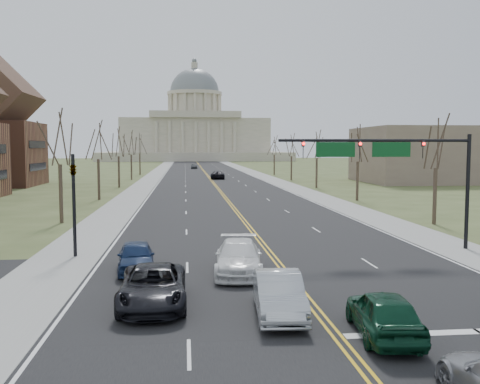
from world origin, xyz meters
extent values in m
plane|color=#404D26|center=(0.00, 0.00, 0.00)|extent=(600.00, 600.00, 0.00)
cube|color=black|center=(0.00, 110.00, 0.01)|extent=(20.00, 380.00, 0.01)
cube|color=black|center=(0.00, 6.00, 0.01)|extent=(120.00, 14.00, 0.01)
cube|color=gray|center=(-12.00, 110.00, 0.01)|extent=(4.00, 380.00, 0.03)
cube|color=gray|center=(12.00, 110.00, 0.01)|extent=(4.00, 380.00, 0.03)
cube|color=gold|center=(0.00, 110.00, 0.01)|extent=(0.42, 380.00, 0.01)
cube|color=silver|center=(-9.80, 110.00, 0.01)|extent=(0.15, 380.00, 0.01)
cube|color=silver|center=(9.80, 110.00, 0.01)|extent=(0.15, 380.00, 0.01)
cube|color=silver|center=(5.00, -1.00, 0.01)|extent=(9.50, 0.50, 0.01)
cube|color=beige|center=(0.00, 250.00, 2.00)|extent=(90.00, 60.00, 4.00)
cube|color=beige|center=(0.00, 250.00, 12.00)|extent=(70.00, 40.00, 16.00)
cube|color=beige|center=(0.00, 229.50, 21.50)|extent=(42.00, 3.00, 3.00)
cylinder|color=beige|center=(0.00, 250.00, 26.00)|extent=(24.00, 24.00, 12.00)
cylinder|color=beige|center=(0.00, 250.00, 32.80)|extent=(27.00, 27.00, 1.60)
ellipsoid|color=slate|center=(0.00, 250.00, 33.60)|extent=(24.00, 24.00, 22.80)
cylinder|color=beige|center=(0.00, 250.00, 46.50)|extent=(3.20, 3.20, 3.00)
sphere|color=slate|center=(0.00, 250.00, 48.80)|extent=(2.40, 2.40, 2.40)
cylinder|color=black|center=(12.50, 13.50, 3.60)|extent=(0.24, 0.24, 7.20)
cylinder|color=black|center=(6.50, 13.50, 6.80)|extent=(12.00, 0.18, 0.18)
imported|color=black|center=(9.50, 13.50, 6.25)|extent=(0.35, 0.40, 1.10)
sphere|color=#FF0C0C|center=(9.50, 13.35, 6.60)|extent=(0.18, 0.18, 0.18)
imported|color=black|center=(5.50, 13.50, 6.25)|extent=(0.35, 0.40, 1.10)
sphere|color=#FF0C0C|center=(5.50, 13.35, 6.60)|extent=(0.18, 0.18, 0.18)
imported|color=black|center=(2.00, 13.50, 6.25)|extent=(0.35, 0.40, 1.10)
sphere|color=#FF0C0C|center=(2.00, 13.35, 6.60)|extent=(0.18, 0.18, 0.18)
cube|color=#0C4C1E|center=(7.50, 13.50, 6.25)|extent=(2.40, 0.12, 0.90)
cube|color=#0C4C1E|center=(4.00, 13.50, 6.25)|extent=(2.40, 0.12, 0.90)
cylinder|color=black|center=(-11.50, 13.50, 3.00)|extent=(0.20, 0.20, 6.00)
imported|color=black|center=(-11.50, 13.50, 5.20)|extent=(0.32, 0.36, 0.99)
cylinder|color=#3A2F22|center=(15.50, 24.00, 2.34)|extent=(0.32, 0.32, 4.68)
cylinder|color=#3A2F22|center=(-15.50, 28.00, 2.48)|extent=(0.32, 0.32, 4.95)
cylinder|color=#3A2F22|center=(15.50, 44.00, 2.34)|extent=(0.32, 0.32, 4.68)
cylinder|color=#3A2F22|center=(-15.50, 48.00, 2.48)|extent=(0.32, 0.32, 4.95)
cylinder|color=#3A2F22|center=(15.50, 64.00, 2.34)|extent=(0.32, 0.32, 4.68)
cylinder|color=#3A2F22|center=(-15.50, 68.00, 2.48)|extent=(0.32, 0.32, 4.95)
cylinder|color=#3A2F22|center=(15.50, 84.00, 2.34)|extent=(0.32, 0.32, 4.68)
cylinder|color=#3A2F22|center=(-15.50, 88.00, 2.48)|extent=(0.32, 0.32, 4.95)
cylinder|color=#3A2F22|center=(15.50, 104.00, 2.34)|extent=(0.32, 0.32, 4.68)
cylinder|color=#3A2F22|center=(-15.50, 108.00, 2.48)|extent=(0.32, 0.32, 4.95)
cube|color=black|center=(-29.45, 74.00, 3.15)|extent=(0.10, 9.80, 1.20)
cube|color=black|center=(-29.45, 74.00, 6.83)|extent=(0.10, 9.80, 1.20)
cube|color=#735E52|center=(40.00, 76.00, 5.00)|extent=(25.00, 20.00, 10.00)
imported|color=#0C3622|center=(1.57, -1.10, 0.81)|extent=(2.35, 4.84, 1.59)
imported|color=#B3B7BC|center=(-1.57, 1.48, 0.83)|extent=(2.05, 5.04, 1.63)
imported|color=black|center=(-6.40, 3.23, 0.81)|extent=(2.72, 5.75, 1.59)
imported|color=white|center=(-2.42, 8.33, 0.84)|extent=(2.86, 5.88, 1.65)
imported|color=#15274C|center=(-7.61, 9.31, 0.79)|extent=(2.25, 4.71, 1.55)
imported|color=black|center=(1.45, 89.35, 0.83)|extent=(2.89, 5.94, 1.63)
imported|color=#494D50|center=(-2.36, 140.43, 0.79)|extent=(1.87, 4.60, 1.57)
camera|label=1|loc=(-5.07, -18.12, 6.39)|focal=40.00mm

